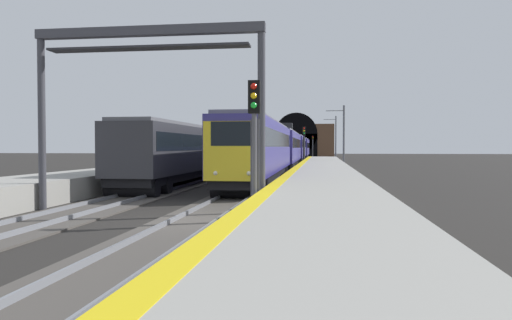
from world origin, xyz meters
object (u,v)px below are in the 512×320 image
at_px(railway_signal_near, 254,136).
at_px(catenary_mast_far, 336,138).
at_px(overhead_signal_gantry, 148,71).
at_px(catenary_mast_near, 343,136).
at_px(train_main_approaching, 291,148).
at_px(train_adjacent_platform, 221,150).
at_px(railway_signal_far, 313,145).
at_px(railway_signal_mid, 304,143).

xyz_separation_m(railway_signal_near, catenary_mast_far, (71.32, -4.55, 1.30)).
xyz_separation_m(overhead_signal_gantry, catenary_mast_near, (37.74, -8.88, -1.60)).
relative_size(train_main_approaching, train_adjacent_platform, 1.97).
bearing_deg(train_adjacent_platform, catenary_mast_far, -13.73).
xyz_separation_m(railway_signal_near, railway_signal_far, (96.64, 0.00, 0.16)).
relative_size(railway_signal_near, overhead_signal_gantry, 0.52).
distance_m(railway_signal_mid, railway_signal_far, 53.96).
distance_m(train_adjacent_platform, catenary_mast_far, 45.85).
height_order(train_adjacent_platform, overhead_signal_gantry, overhead_signal_gantry).
bearing_deg(train_adjacent_platform, overhead_signal_gantry, -173.65).
relative_size(train_main_approaching, railway_signal_far, 16.45).
distance_m(train_main_approaching, railway_signal_far, 49.74).
height_order(railway_signal_near, overhead_signal_gantry, overhead_signal_gantry).
height_order(railway_signal_far, overhead_signal_gantry, overhead_signal_gantry).
bearing_deg(railway_signal_far, train_main_approaching, -2.12).
bearing_deg(train_adjacent_platform, railway_signal_near, -165.16).
relative_size(train_adjacent_platform, catenary_mast_far, 5.30).
bearing_deg(catenary_mast_near, overhead_signal_gantry, 166.76).
bearing_deg(train_adjacent_platform, catenary_mast_near, -40.76).
height_order(railway_signal_near, catenary_mast_far, catenary_mast_far).
distance_m(railway_signal_near, overhead_signal_gantry, 5.42).
bearing_deg(overhead_signal_gantry, catenary_mast_near, -13.24).
distance_m(train_adjacent_platform, railway_signal_mid, 17.17).
bearing_deg(railway_signal_near, train_adjacent_platform, -165.80).
relative_size(overhead_signal_gantry, catenary_mast_near, 1.24).
xyz_separation_m(train_adjacent_platform, railway_signal_mid, (15.74, -6.82, 0.75)).
bearing_deg(overhead_signal_gantry, train_adjacent_platform, 5.72).
bearing_deg(catenary_mast_far, railway_signal_far, 10.19).
xyz_separation_m(railway_signal_near, railway_signal_mid, (42.68, 0.00, 0.18)).
xyz_separation_m(train_adjacent_platform, railway_signal_far, (69.70, -6.82, 0.74)).
relative_size(catenary_mast_near, catenary_mast_far, 0.90).
xyz_separation_m(train_main_approaching, railway_signal_mid, (-4.26, -1.84, 0.61)).
distance_m(railway_signal_mid, catenary_mast_far, 29.03).
distance_m(train_adjacent_platform, railway_signal_far, 70.04).
bearing_deg(railway_signal_mid, railway_signal_far, -180.00).
bearing_deg(railway_signal_far, train_adjacent_platform, -5.59).
distance_m(train_adjacent_platform, overhead_signal_gantry, 25.15).
bearing_deg(train_main_approaching, catenary_mast_near, 41.54).
height_order(railway_signal_mid, railway_signal_far, railway_signal_far).
distance_m(railway_signal_near, railway_signal_mid, 42.68).
height_order(railway_signal_far, catenary_mast_far, catenary_mast_far).
relative_size(railway_signal_far, catenary_mast_near, 0.70).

